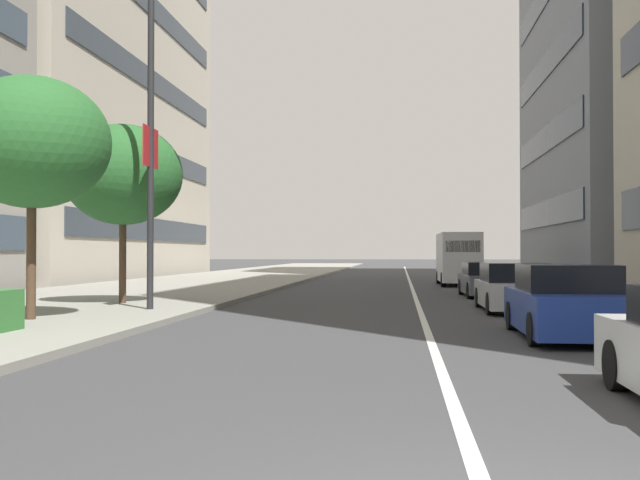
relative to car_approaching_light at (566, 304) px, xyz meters
name	(u,v)px	position (x,y,z in m)	size (l,w,h in m)	color
sidewalk_right_plaza	(169,288)	(18.91, 13.86, -0.60)	(160.00, 10.29, 0.15)	gray
lane_centre_stripe	(411,286)	(23.91, 2.69, -0.67)	(110.00, 0.16, 0.01)	silver
car_approaching_light	(566,304)	(0.00, 0.00, 0.00)	(4.62, 1.95, 1.46)	navy
car_mid_block_traffic	(514,288)	(7.09, -0.01, -0.01)	(4.49, 1.90, 1.40)	#B7B7BC
car_lead_in_lane	(486,280)	(14.55, -0.04, -0.04)	(4.54, 1.89, 1.33)	#4C515B
delivery_van_ahead	(458,258)	(24.92, 0.25, 0.77)	(5.72, 2.06, 2.71)	silver
street_lamp_with_banners	(163,108)	(4.80, 9.74, 4.99)	(1.26, 2.62, 9.43)	#232326
street_tree_mid_sidewalk	(32,143)	(1.37, 11.79, 3.58)	(3.62, 3.62, 5.65)	#473323
street_tree_far_plaza	(123,175)	(7.22, 11.76, 3.42)	(3.64, 3.64, 5.50)	#473323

